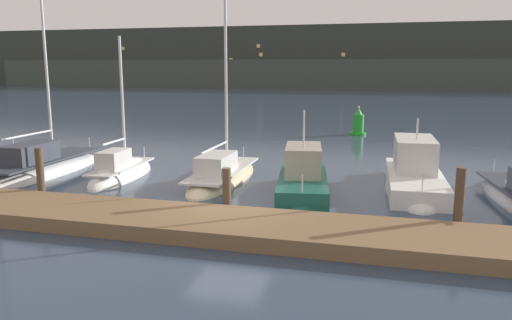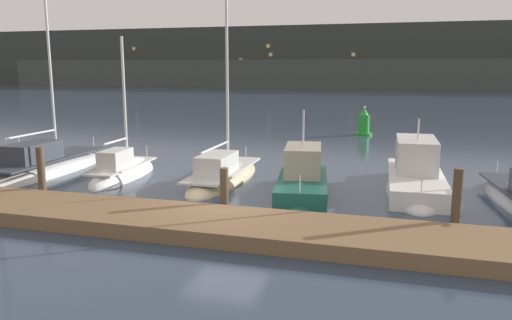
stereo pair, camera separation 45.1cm
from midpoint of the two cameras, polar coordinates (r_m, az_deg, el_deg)
The scene contains 12 objects.
ground_plane at distance 16.78m, azimuth -2.70°, elevation -6.24°, with size 400.00×400.00×0.00m, color #2D3D51.
dock at distance 15.12m, azimuth -4.89°, elevation -7.28°, with size 38.12×2.80×0.45m, color brown.
mooring_pile_1 at distance 19.87m, azimuth -22.73°, elevation -1.45°, with size 0.28×0.28×1.98m, color #4C3D2D.
mooring_pile_2 at distance 16.45m, azimuth -2.86°, elevation -3.66°, with size 0.28×0.28×1.62m, color #4C3D2D.
mooring_pile_3 at distance 15.67m, azimuth 22.72°, elevation -4.50°, with size 0.28×0.28×2.00m, color #4C3D2D.
sailboat_berth_2 at distance 25.07m, azimuth -22.29°, elevation -0.93°, with size 2.32×8.08×12.08m.
sailboat_berth_3 at distance 22.84m, azimuth -14.42°, elevation -1.72°, with size 1.70×5.28×6.99m.
sailboat_berth_4 at distance 21.61m, azimuth -3.17°, elevation -1.98°, with size 2.03×7.17×11.20m.
motorboat_berth_5 at distance 19.26m, azimuth 5.98°, elevation -3.15°, with size 2.84×5.91×3.91m.
motorboat_berth_6 at distance 20.95m, azimuth 18.33°, elevation -2.46°, with size 2.49×7.17×3.55m.
channel_buoy at distance 36.86m, azimuth 12.57°, elevation 4.03°, with size 1.20×1.20×2.09m.
hillside_backdrop at distance 118.90m, azimuth 12.83°, elevation 11.13°, with size 240.00×23.00×13.98m.
Camera 2 is at (5.44, -15.12, 4.86)m, focal length 35.00 mm.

